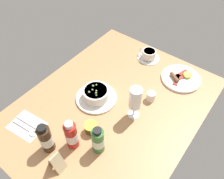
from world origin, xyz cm
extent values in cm
cube|color=#B27F51|center=(0.00, 0.00, -1.50)|extent=(110.00, 84.00, 3.00)
cylinder|color=silver|center=(1.26, -9.08, 0.60)|extent=(21.73, 21.73, 1.20)
cylinder|color=silver|center=(1.26, -9.08, 3.97)|extent=(13.62, 13.62, 5.54)
cylinder|color=beige|center=(1.26, -9.08, 5.94)|extent=(11.72, 11.72, 1.60)
sphere|color=#7BA558|center=(0.13, -11.99, 6.84)|extent=(1.23, 1.23, 1.23)
sphere|color=#7BA558|center=(3.86, -6.52, 6.84)|extent=(0.85, 0.85, 0.85)
sphere|color=#7BA558|center=(-1.62, -11.10, 6.84)|extent=(1.00, 1.00, 1.00)
sphere|color=#7BA558|center=(1.53, -8.46, 6.84)|extent=(0.99, 0.99, 0.99)
sphere|color=#7BA558|center=(4.50, -10.79, 6.84)|extent=(1.17, 1.17, 1.17)
sphere|color=#7BA558|center=(2.76, -7.66, 6.84)|extent=(1.09, 1.09, 1.09)
sphere|color=#7BA558|center=(2.23, -10.52, 6.84)|extent=(0.95, 0.95, 0.95)
cube|color=silver|center=(34.81, -24.75, 0.15)|extent=(14.27, 17.54, 0.30)
cube|color=silver|center=(33.61, -25.75, 0.55)|extent=(2.76, 14.05, 0.50)
cube|color=silver|center=(33.61, -17.95, 0.55)|extent=(2.59, 3.82, 0.40)
cube|color=silver|center=(36.41, -25.75, 0.55)|extent=(2.45, 13.03, 0.50)
ellipsoid|color=silver|center=(36.41, -18.75, 0.60)|extent=(2.40, 4.00, 0.60)
cylinder|color=silver|center=(-43.63, -4.31, 0.45)|extent=(13.81, 13.81, 0.90)
cylinder|color=silver|center=(-43.63, -4.31, 3.40)|extent=(8.32, 8.32, 5.01)
cylinder|color=#351C10|center=(-43.63, -4.31, 5.41)|extent=(7.07, 7.07, 1.00)
torus|color=silver|center=(-43.65, -9.46, 3.66)|extent=(0.82, 3.60, 3.60)
cylinder|color=silver|center=(-15.78, 13.99, 2.50)|extent=(4.64, 4.64, 5.00)
cone|color=silver|center=(-17.51, 15.16, 4.40)|extent=(2.76, 2.60, 2.32)
cylinder|color=white|center=(-2.06, 12.43, 0.20)|extent=(5.97, 5.97, 0.40)
cylinder|color=white|center=(-2.06, 12.43, 3.73)|extent=(0.80, 0.80, 6.66)
cylinder|color=white|center=(-2.06, 12.43, 12.89)|extent=(5.95, 5.95, 11.67)
cylinder|color=#E8EECC|center=(-2.06, 12.43, 11.14)|extent=(4.88, 4.88, 7.00)
cylinder|color=#3D310B|center=(17.97, 1.78, 2.10)|extent=(5.79, 5.79, 4.21)
cylinder|color=yellow|center=(17.97, 1.78, 4.61)|extent=(6.08, 6.08, 0.80)
cylinder|color=#337233|center=(22.80, 10.45, 6.84)|extent=(5.53, 5.53, 13.68)
cylinder|color=silver|center=(22.80, 10.45, 6.57)|extent=(5.64, 5.64, 5.20)
cylinder|color=black|center=(22.80, 10.45, 14.53)|extent=(3.60, 3.60, 1.69)
cylinder|color=#B21E19|center=(28.17, -0.38, 7.33)|extent=(5.47, 5.47, 14.66)
cylinder|color=silver|center=(28.17, -0.38, 7.03)|extent=(5.58, 5.58, 5.57)
cylinder|color=silver|center=(28.17, -0.38, 15.75)|extent=(3.56, 3.56, 2.19)
cylinder|color=#382314|center=(35.93, -7.47, 7.27)|extent=(5.68, 5.68, 14.53)
cylinder|color=silver|center=(35.93, -7.47, 6.98)|extent=(5.80, 5.80, 5.52)
cylinder|color=black|center=(35.93, -7.47, 15.58)|extent=(3.69, 3.69, 2.11)
cylinder|color=silver|center=(-39.14, 20.06, 0.70)|extent=(22.24, 22.24, 1.40)
cube|color=#A23828|center=(-41.78, 18.93, 1.70)|extent=(9.31, 4.89, 0.60)
cube|color=#9F3828|center=(-35.86, 18.74, 1.70)|extent=(9.31, 4.77, 0.60)
cube|color=brown|center=(-40.90, 20.99, 1.70)|extent=(9.10, 6.26, 0.60)
cylinder|color=brown|center=(-35.81, 17.28, 2.60)|extent=(5.70, 7.05, 2.20)
ellipsoid|color=#F2D859|center=(-42.48, 22.29, 2.40)|extent=(6.00, 4.80, 2.40)
cube|color=tan|center=(39.68, 3.50, 4.60)|extent=(4.93, 3.59, 9.34)
cube|color=tan|center=(39.68, 0.29, 4.60)|extent=(4.93, 3.59, 9.34)
camera|label=1|loc=(58.15, 45.03, 94.57)|focal=36.91mm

